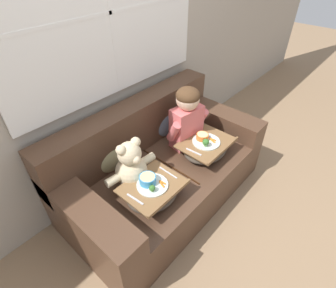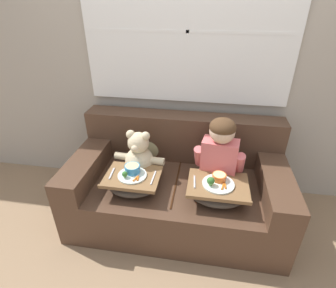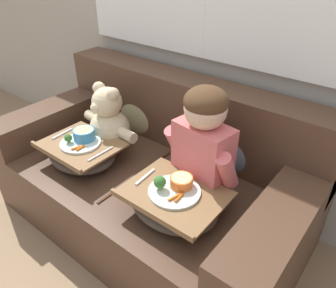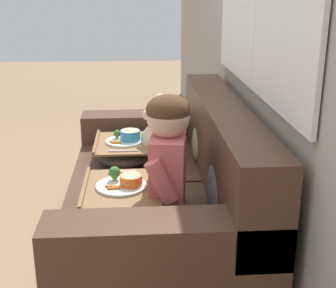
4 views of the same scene
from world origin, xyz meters
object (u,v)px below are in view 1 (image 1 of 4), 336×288
at_px(couch, 160,169).
at_px(teddy_bear, 131,167).
at_px(throw_pillow_behind_teddy, 110,153).
at_px(lap_tray_teddy, 153,191).
at_px(child_figure, 187,115).
at_px(lap_tray_child, 205,147).
at_px(throw_pillow_behind_child, 165,118).

bearing_deg(couch, teddy_bear, -174.86).
distance_m(couch, throw_pillow_behind_teddy, 0.48).
bearing_deg(lap_tray_teddy, throw_pillow_behind_teddy, 89.93).
height_order(child_figure, lap_tray_child, child_figure).
distance_m(teddy_bear, lap_tray_child, 0.70).
xyz_separation_m(throw_pillow_behind_teddy, lap_tray_teddy, (-0.00, -0.47, -0.09)).
xyz_separation_m(couch, teddy_bear, (-0.33, -0.03, 0.28)).
height_order(throw_pillow_behind_child, teddy_bear, teddy_bear).
bearing_deg(throw_pillow_behind_teddy, couch, -34.23).
relative_size(throw_pillow_behind_teddy, lap_tray_teddy, 0.80).
height_order(teddy_bear, lap_tray_teddy, teddy_bear).
xyz_separation_m(throw_pillow_behind_child, lap_tray_child, (-0.00, -0.47, -0.09)).
bearing_deg(lap_tray_child, child_figure, 89.91).
distance_m(throw_pillow_behind_teddy, child_figure, 0.72).
height_order(child_figure, lap_tray_teddy, child_figure).
xyz_separation_m(teddy_bear, lap_tray_teddy, (-0.00, -0.21, -0.10)).
bearing_deg(teddy_bear, lap_tray_teddy, -90.03).
distance_m(couch, teddy_bear, 0.43).
distance_m(throw_pillow_behind_child, lap_tray_teddy, 0.81).
height_order(throw_pillow_behind_teddy, child_figure, child_figure).
relative_size(lap_tray_child, lap_tray_teddy, 1.05).
distance_m(throw_pillow_behind_child, teddy_bear, 0.70).
bearing_deg(throw_pillow_behind_teddy, lap_tray_teddy, -90.07).
relative_size(couch, lap_tray_child, 3.90).
distance_m(throw_pillow_behind_teddy, teddy_bear, 0.25).
height_order(couch, throw_pillow_behind_teddy, couch).
bearing_deg(lap_tray_child, teddy_bear, 162.05).
bearing_deg(child_figure, throw_pillow_behind_teddy, 159.28).
relative_size(throw_pillow_behind_child, lap_tray_teddy, 0.84).
height_order(throw_pillow_behind_teddy, lap_tray_child, throw_pillow_behind_teddy).
relative_size(teddy_bear, lap_tray_child, 0.97).
height_order(couch, lap_tray_child, couch).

